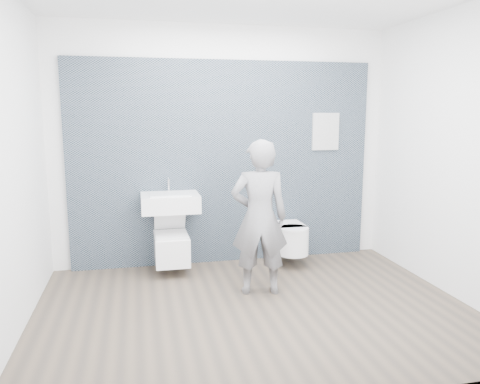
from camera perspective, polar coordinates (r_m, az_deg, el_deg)
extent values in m
plane|color=#4F4234|center=(4.50, 1.71, -13.96)|extent=(4.00, 4.00, 0.00)
plane|color=silver|center=(5.60, -2.01, 5.57)|extent=(4.00, 0.00, 4.00)
plane|color=silver|center=(2.72, 9.66, 0.97)|extent=(4.00, 0.00, 4.00)
plane|color=silver|center=(4.13, -26.23, 3.07)|extent=(0.00, 3.00, 3.00)
plane|color=silver|center=(5.02, 24.57, 4.21)|extent=(0.00, 3.00, 3.00)
cube|color=black|center=(5.84, -1.88, -8.28)|extent=(3.60, 0.06, 2.40)
cube|color=white|center=(5.30, -8.51, -1.28)|extent=(0.64, 0.48, 0.19)
cube|color=silver|center=(5.26, -8.52, -0.33)|extent=(0.45, 0.32, 0.03)
cylinder|color=silver|center=(5.44, -8.70, 0.90)|extent=(0.02, 0.02, 0.16)
cylinder|color=silver|center=(5.38, -8.68, 1.55)|extent=(0.02, 0.11, 0.02)
cylinder|color=silver|center=(5.54, -8.64, -2.48)|extent=(0.04, 0.04, 0.13)
cube|color=white|center=(5.39, -8.34, -6.83)|extent=(0.38, 0.54, 0.32)
cylinder|color=silver|center=(5.31, -8.35, -5.47)|extent=(0.27, 0.27, 0.03)
cube|color=white|center=(5.31, -8.36, -5.19)|extent=(0.36, 0.44, 0.02)
cube|color=white|center=(5.42, -8.54, -2.88)|extent=(0.36, 0.22, 0.35)
cube|color=silver|center=(5.66, -8.50, -7.29)|extent=(0.10, 0.06, 0.08)
cube|color=white|center=(5.71, 5.83, -5.51)|extent=(0.36, 0.42, 0.30)
cylinder|color=white|center=(5.52, 6.51, -6.06)|extent=(0.36, 0.36, 0.30)
cube|color=white|center=(5.64, 5.95, -3.98)|extent=(0.34, 0.40, 0.03)
cylinder|color=white|center=(5.46, 6.62, -4.46)|extent=(0.34, 0.34, 0.03)
cube|color=silver|center=(5.90, 5.27, -6.09)|extent=(0.10, 0.06, 0.08)
cube|color=white|center=(6.15, 9.94, -7.50)|extent=(0.34, 0.03, 0.45)
imported|color=gray|center=(4.63, 2.38, -3.14)|extent=(0.61, 0.45, 1.55)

